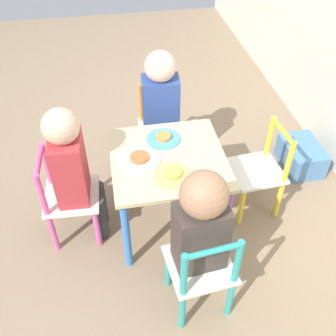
{
  "coord_description": "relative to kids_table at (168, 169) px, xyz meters",
  "views": [
    {
      "loc": [
        1.36,
        -0.24,
        1.64
      ],
      "look_at": [
        0.0,
        0.0,
        0.39
      ],
      "focal_mm": 42.0,
      "sensor_mm": 36.0,
      "label": 1
    }
  ],
  "objects": [
    {
      "name": "child_left",
      "position": [
        -0.43,
        0.04,
        0.07
      ],
      "size": [
        0.22,
        0.21,
        0.76
      ],
      "rotation": [
        0.0,
        0.0,
        1.48
      ],
      "color": "#38383D",
      "rests_on": "ground_plane"
    },
    {
      "name": "child_right",
      "position": [
        0.43,
        0.05,
        0.08
      ],
      "size": [
        0.23,
        0.21,
        0.74
      ],
      "rotation": [
        0.0,
        0.0,
        -1.47
      ],
      "color": "#38383D",
      "rests_on": "ground_plane"
    },
    {
      "name": "plate_left",
      "position": [
        -0.13,
        0.0,
        0.08
      ],
      "size": [
        0.16,
        0.16,
        0.03
      ],
      "color": "#4C9EE0",
      "rests_on": "kids_table"
    },
    {
      "name": "storage_bin",
      "position": [
        -0.3,
        0.88,
        -0.3
      ],
      "size": [
        0.3,
        0.21,
        0.16
      ],
      "color": "#4C7FB7",
      "rests_on": "ground_plane"
    },
    {
      "name": "chair_teal",
      "position": [
        0.49,
        0.05,
        -0.13
      ],
      "size": [
        0.29,
        0.29,
        0.51
      ],
      "rotation": [
        0.0,
        0.0,
        -1.47
      ],
      "color": "silver",
      "rests_on": "ground_plane"
    },
    {
      "name": "ground_plane",
      "position": [
        0.0,
        0.0,
        -0.38
      ],
      "size": [
        6.0,
        6.0,
        0.0
      ],
      "primitive_type": "plane",
      "color": "#8C755B"
    },
    {
      "name": "chair_pink",
      "position": [
        -0.02,
        -0.49,
        -0.13
      ],
      "size": [
        0.27,
        0.27,
        0.51
      ],
      "rotation": [
        0.0,
        0.0,
        -3.19
      ],
      "color": "silver",
      "rests_on": "ground_plane"
    },
    {
      "name": "child_front",
      "position": [
        -0.02,
        -0.43,
        0.07
      ],
      "size": [
        0.21,
        0.22,
        0.75
      ],
      "rotation": [
        0.0,
        0.0,
        -3.19
      ],
      "color": "#38383D",
      "rests_on": "ground_plane"
    },
    {
      "name": "plate_right",
      "position": [
        0.13,
        0.0,
        0.08
      ],
      "size": [
        0.17,
        0.17,
        0.03
      ],
      "color": "#EADB66",
      "rests_on": "kids_table"
    },
    {
      "name": "plate_front",
      "position": [
        -0.0,
        -0.13,
        0.08
      ],
      "size": [
        0.19,
        0.19,
        0.03
      ],
      "color": "white",
      "rests_on": "kids_table"
    },
    {
      "name": "chair_yellow",
      "position": [
        -0.04,
        0.49,
        -0.13
      ],
      "size": [
        0.28,
        0.28,
        0.51
      ],
      "rotation": [
        0.0,
        0.0,
        0.08
      ],
      "color": "silver",
      "rests_on": "ground_plane"
    },
    {
      "name": "chair_orange",
      "position": [
        -0.49,
        0.04,
        -0.13
      ],
      "size": [
        0.28,
        0.28,
        0.51
      ],
      "rotation": [
        0.0,
        0.0,
        1.48
      ],
      "color": "silver",
      "rests_on": "ground_plane"
    },
    {
      "name": "kids_table",
      "position": [
        0.0,
        0.0,
        0.0
      ],
      "size": [
        0.53,
        0.53,
        0.45
      ],
      "color": "beige",
      "rests_on": "ground_plane"
    }
  ]
}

